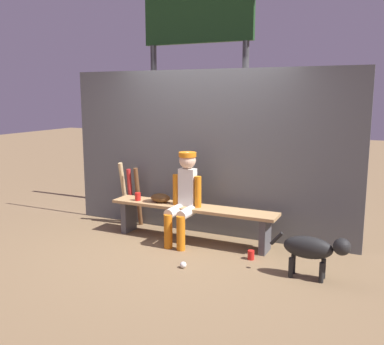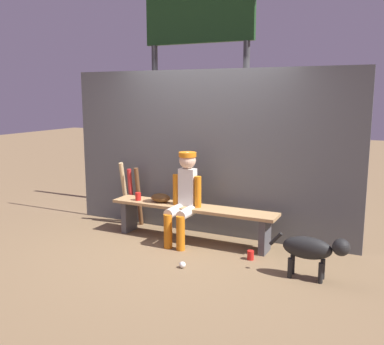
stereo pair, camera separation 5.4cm
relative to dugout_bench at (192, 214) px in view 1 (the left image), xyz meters
name	(u,v)px [view 1 (the left image)]	position (x,y,z in m)	size (l,w,h in m)	color
ground_plane	(192,241)	(0.00, 0.00, -0.37)	(30.00, 30.00, 0.00)	brown
chainlink_fence	(205,153)	(0.00, 0.42, 0.77)	(4.21, 0.03, 2.27)	#595E63
dugout_bench	(192,214)	(0.00, 0.00, 0.00)	(2.30, 0.36, 0.48)	tan
player_seated	(184,194)	(-0.07, -0.11, 0.29)	(0.41, 0.55, 1.20)	silver
baseball_glove	(160,198)	(-0.48, 0.00, 0.17)	(0.28, 0.20, 0.12)	#593819
bat_wood_dark	(138,197)	(-1.02, 0.29, 0.07)	(0.06, 0.06, 0.88)	brown
bat_aluminum_red	(130,197)	(-1.13, 0.25, 0.06)	(0.06, 0.06, 0.86)	#B22323
bat_wood_natural	(124,193)	(-1.28, 0.31, 0.10)	(0.06, 0.06, 0.95)	tan
baseball	(183,265)	(0.31, -0.88, -0.33)	(0.07, 0.07, 0.07)	white
cup_on_ground	(251,255)	(0.92, -0.30, -0.32)	(0.08, 0.08, 0.11)	red
cup_on_bench	(138,197)	(-0.81, -0.05, 0.17)	(0.08, 0.08, 0.11)	red
scoreboard	(201,53)	(-0.50, 1.37, 2.20)	(2.11, 0.27, 3.69)	#3F3F42
dog	(313,249)	(1.68, -0.55, -0.03)	(0.84, 0.20, 0.49)	black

